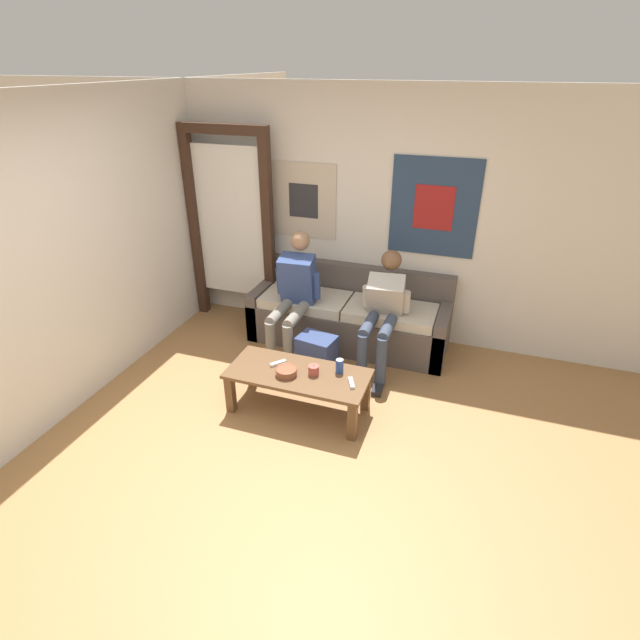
# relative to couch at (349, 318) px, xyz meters

# --- Properties ---
(ground_plane) EXTENTS (18.00, 18.00, 0.00)m
(ground_plane) POSITION_rel_couch_xyz_m (-0.07, -1.99, -0.28)
(ground_plane) COLOR #9E7042
(wall_back) EXTENTS (10.00, 0.07, 2.55)m
(wall_back) POSITION_rel_couch_xyz_m (-0.07, 0.36, 0.99)
(wall_back) COLOR silver
(wall_back) RESTS_ON ground_plane
(wall_left) EXTENTS (0.05, 10.00, 2.55)m
(wall_left) POSITION_rel_couch_xyz_m (-1.94, -1.99, 0.99)
(wall_left) COLOR silver
(wall_left) RESTS_ON ground_plane
(door_frame) EXTENTS (1.00, 0.10, 2.15)m
(door_frame) POSITION_rel_couch_xyz_m (-1.41, 0.14, 0.92)
(door_frame) COLOR #382319
(door_frame) RESTS_ON ground_plane
(couch) EXTENTS (2.07, 0.70, 0.78)m
(couch) POSITION_rel_couch_xyz_m (0.00, 0.00, 0.00)
(couch) COLOR #564C47
(couch) RESTS_ON ground_plane
(coffee_table) EXTENTS (1.20, 0.53, 0.38)m
(coffee_table) POSITION_rel_couch_xyz_m (-0.07, -1.29, 0.04)
(coffee_table) COLOR brown
(coffee_table) RESTS_ON ground_plane
(person_seated_adult) EXTENTS (0.47, 0.88, 1.23)m
(person_seated_adult) POSITION_rel_couch_xyz_m (-0.47, -0.38, 0.38)
(person_seated_adult) COLOR gray
(person_seated_adult) RESTS_ON ground_plane
(person_seated_teen) EXTENTS (0.47, 0.93, 1.11)m
(person_seated_teen) POSITION_rel_couch_xyz_m (0.42, -0.34, 0.33)
(person_seated_teen) COLOR #384256
(person_seated_teen) RESTS_ON ground_plane
(backpack) EXTENTS (0.39, 0.33, 0.40)m
(backpack) POSITION_rel_couch_xyz_m (-0.12, -0.71, -0.09)
(backpack) COLOR navy
(backpack) RESTS_ON ground_plane
(ceramic_bowl) EXTENTS (0.18, 0.18, 0.06)m
(ceramic_bowl) POSITION_rel_couch_xyz_m (-0.15, -1.36, 0.14)
(ceramic_bowl) COLOR brown
(ceramic_bowl) RESTS_ON coffee_table
(pillar_candle) EXTENTS (0.09, 0.09, 0.09)m
(pillar_candle) POSITION_rel_couch_xyz_m (0.06, -1.28, 0.14)
(pillar_candle) COLOR #B24C42
(pillar_candle) RESTS_ON coffee_table
(drink_can_blue) EXTENTS (0.07, 0.07, 0.12)m
(drink_can_blue) POSITION_rel_couch_xyz_m (0.26, -1.18, 0.16)
(drink_can_blue) COLOR #28479E
(drink_can_blue) RESTS_ON coffee_table
(game_controller_near_left) EXTENTS (0.09, 0.15, 0.03)m
(game_controller_near_left) POSITION_rel_couch_xyz_m (0.40, -1.31, 0.11)
(game_controller_near_left) COLOR white
(game_controller_near_left) RESTS_ON coffee_table
(game_controller_near_right) EXTENTS (0.12, 0.13, 0.03)m
(game_controller_near_right) POSITION_rel_couch_xyz_m (-0.28, -1.24, 0.11)
(game_controller_near_right) COLOR white
(game_controller_near_right) RESTS_ON coffee_table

